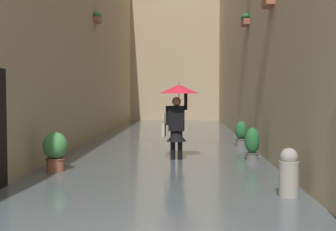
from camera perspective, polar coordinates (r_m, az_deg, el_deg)
The scene contains 9 objects.
ground_plane at distance 15.59m, azimuth -0.12°, elevation -3.66°, with size 60.00×60.00×0.00m, color slate.
flood_water at distance 15.58m, azimuth -0.12°, elevation -3.46°, with size 6.07×29.64×0.11m, color #515B60.
building_facade_right at distance 16.25m, azimuth -12.99°, elevation 12.52°, with size 2.04×27.64×9.03m.
building_facade_far at distance 28.63m, azimuth 0.90°, elevation 12.79°, with size 8.87×1.80×13.40m, color tan.
person_wading at distance 11.34m, azimuth 1.20°, elevation 1.08°, with size 0.99×0.99×2.04m.
potted_plant_far_left at distance 11.48m, azimuth 10.43°, elevation -3.62°, with size 0.36×0.36×0.92m.
potted_plant_near_right at distance 10.04m, azimuth -13.87°, elevation -4.35°, with size 0.52×0.52×0.94m.
potted_plant_near_left at distance 14.37m, azimuth 9.09°, elevation -2.35°, with size 0.38×0.38×0.88m.
mooring_bollard at distance 7.65m, azimuth 14.79°, elevation -7.27°, with size 0.31×0.31×0.89m.
Camera 1 is at (-0.60, 3.65, 1.78)m, focal length 48.99 mm.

